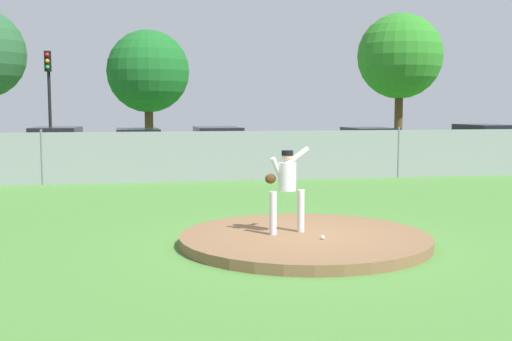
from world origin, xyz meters
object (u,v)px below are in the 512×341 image
pitcher_youth (287,182)px  traffic_light_near (49,87)px  parked_car_white (218,149)px  traffic_cone_orange (14,161)px  baseball (323,237)px  parked_car_silver (57,151)px  parked_car_champagne (369,148)px  parked_car_teal (484,145)px  parked_car_navy (138,151)px

pitcher_youth → traffic_light_near: (-6.58, 18.54, 2.25)m
parked_car_white → traffic_cone_orange: bearing=165.8°
baseball → parked_car_silver: parked_car_silver is taller
parked_car_champagne → parked_car_white: (-6.38, -0.10, 0.02)m
parked_car_champagne → parked_car_white: parked_car_white is taller
parked_car_silver → traffic_cone_orange: 2.82m
traffic_light_near → parked_car_white: bearing=-32.8°
pitcher_youth → parked_car_silver: 15.23m
pitcher_youth → parked_car_champagne: pitcher_youth is taller
traffic_cone_orange → parked_car_teal: bearing=-5.5°
parked_car_champagne → parked_car_teal: size_ratio=0.91×
traffic_cone_orange → pitcher_youth: bearing=-64.4°
parked_car_silver → parked_car_navy: 3.07m
parked_car_white → parked_car_silver: bearing=179.3°
parked_car_silver → traffic_light_near: size_ratio=0.84×
parked_car_silver → traffic_light_near: bearing=100.3°
parked_car_champagne → pitcher_youth: bearing=-115.7°
traffic_cone_orange → traffic_light_near: bearing=65.5°
baseball → traffic_light_near: size_ratio=0.02×
traffic_cone_orange → parked_car_champagne: bearing=-7.6°
parked_car_teal → traffic_light_near: size_ratio=0.97×
parked_car_teal → traffic_light_near: traffic_light_near is taller
traffic_light_near → baseball: bearing=-69.8°
parked_car_teal → traffic_light_near: bearing=166.8°
parked_car_navy → parked_car_white: bearing=1.6°
baseball → parked_car_navy: 14.94m
baseball → parked_car_white: size_ratio=0.02×
parked_car_teal → traffic_cone_orange: parked_car_teal is taller
pitcher_youth → baseball: 1.22m
pitcher_youth → traffic_light_near: traffic_light_near is taller
traffic_light_near → parked_car_silver: bearing=-79.7°
parked_car_champagne → parked_car_navy: (-9.50, -0.19, 0.01)m
baseball → parked_car_silver: 16.03m
pitcher_youth → parked_car_navy: size_ratio=0.33×
parked_car_white → parked_car_navy: bearing=-178.4°
parked_car_silver → parked_car_champagne: bearing=0.1°
baseball → parked_car_champagne: bearing=66.9°
baseball → parked_car_white: 14.68m
parked_car_navy → traffic_light_near: size_ratio=0.96×
traffic_cone_orange → traffic_light_near: size_ratio=0.11×
baseball → pitcher_youth: bearing=127.4°
pitcher_youth → baseball: pitcher_youth is taller
parked_car_champagne → traffic_light_near: traffic_light_near is taller
parked_car_teal → pitcher_youth: bearing=-130.4°
baseball → parked_car_white: parked_car_white is taller
parked_car_white → parked_car_navy: (-3.13, -0.09, -0.01)m
parked_car_navy → traffic_light_near: bearing=130.1°
traffic_cone_orange → traffic_light_near: (1.12, 2.47, 3.10)m
parked_car_navy → parked_car_teal: bearing=0.9°
parked_car_champagne → parked_car_white: bearing=-179.1°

